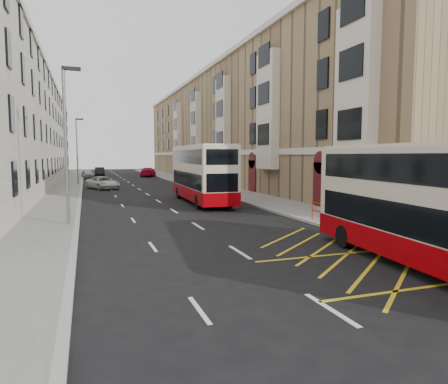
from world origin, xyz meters
name	(u,v)px	position (x,y,z in m)	size (l,w,h in m)	color
ground	(290,284)	(0.00, 0.00, 0.00)	(200.00, 200.00, 0.00)	black
pavement_right	(221,189)	(8.00, 30.00, 0.07)	(4.00, 120.00, 0.15)	slate
pavement_left	(64,194)	(-7.50, 30.00, 0.07)	(3.00, 120.00, 0.15)	slate
kerb_right	(202,190)	(6.00, 30.00, 0.07)	(0.25, 120.00, 0.15)	#989792
kerb_left	(81,194)	(-6.00, 30.00, 0.07)	(0.25, 120.00, 0.15)	#989792
road_markings	(129,183)	(0.00, 45.00, 0.01)	(10.00, 110.00, 0.01)	silver
terrace_right	(231,129)	(14.88, 45.38, 7.52)	(10.75, 79.00, 15.25)	#977D57
terrace_left	(16,132)	(-13.43, 45.50, 6.52)	(9.18, 79.00, 13.25)	beige
guard_railing	(349,216)	(6.25, 5.75, 0.86)	(0.06, 6.56, 1.01)	#B52A11
street_lamp_near	(66,137)	(-6.35, 12.00, 4.64)	(0.93, 0.18, 8.00)	gray
street_lamp_far	(77,147)	(-6.35, 42.00, 4.64)	(0.93, 0.18, 8.00)	gray
double_decker_front	(427,205)	(4.96, 0.00, 2.08)	(3.35, 10.42, 4.08)	beige
double_decker_rear	(201,174)	(3.04, 19.93, 2.26)	(2.93, 11.23, 4.45)	beige
pedestrian_near	(430,226)	(7.28, 2.06, 0.93)	(0.57, 0.37, 1.55)	black
pedestrian_mid	(405,217)	(7.46, 3.54, 1.06)	(0.88, 0.69, 1.82)	black
pedestrian_far	(412,224)	(6.35, 2.00, 1.08)	(1.09, 0.45, 1.86)	black
white_van	(103,183)	(-3.75, 35.59, 0.68)	(2.27, 4.91, 1.37)	silver
car_silver	(88,174)	(-5.20, 57.70, 0.71)	(1.67, 4.16, 1.42)	#A8ABAF
car_dark	(100,172)	(-3.10, 65.19, 0.77)	(1.63, 4.66, 1.54)	black
car_red	(148,172)	(4.69, 59.37, 0.79)	(2.20, 5.42, 1.57)	#B00521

